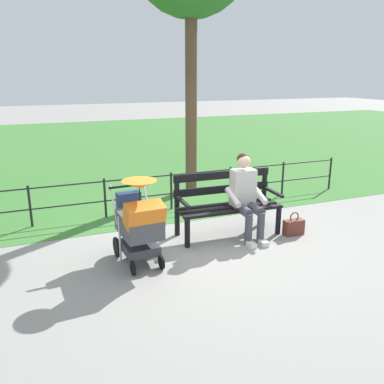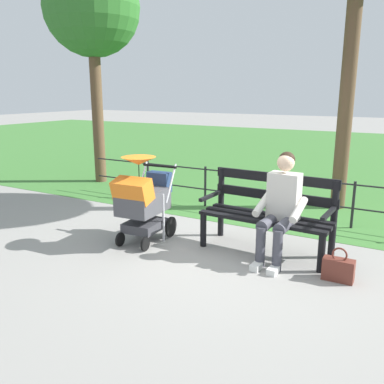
{
  "view_description": "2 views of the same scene",
  "coord_description": "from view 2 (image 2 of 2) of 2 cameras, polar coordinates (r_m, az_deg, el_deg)",
  "views": [
    {
      "loc": [
        2.27,
        5.15,
        2.4
      ],
      "look_at": [
        0.21,
        0.02,
        0.77
      ],
      "focal_mm": 37.43,
      "sensor_mm": 36.0,
      "label": 1
    },
    {
      "loc": [
        -1.98,
        4.58,
        1.95
      ],
      "look_at": [
        0.51,
        0.18,
        0.7
      ],
      "focal_mm": 38.25,
      "sensor_mm": 36.0,
      "label": 2
    }
  ],
  "objects": [
    {
      "name": "handbag",
      "position": [
        4.65,
        19.73,
        -10.09
      ],
      "size": [
        0.32,
        0.14,
        0.37
      ],
      "color": "brown",
      "rests_on": "ground"
    },
    {
      "name": "ground_plane",
      "position": [
        5.35,
        5.73,
        -7.56
      ],
      "size": [
        60.0,
        60.0,
        0.0
      ],
      "primitive_type": "plane",
      "color": "gray"
    },
    {
      "name": "park_bench",
      "position": [
        5.15,
        10.64,
        -2.44
      ],
      "size": [
        1.62,
        0.66,
        0.96
      ],
      "color": "black",
      "rests_on": "ground"
    },
    {
      "name": "park_fence",
      "position": [
        6.52,
        13.44,
        -0.1
      ],
      "size": [
        7.27,
        0.04,
        0.7
      ],
      "color": "black",
      "rests_on": "ground"
    },
    {
      "name": "person_on_bench",
      "position": [
        4.84,
        12.23,
        -1.7
      ],
      "size": [
        0.55,
        0.74,
        1.28
      ],
      "color": "#42424C",
      "rests_on": "ground"
    },
    {
      "name": "tree_near_bench",
      "position": [
        9.28,
        -13.79,
        23.46
      ],
      "size": [
        1.96,
        1.96,
        4.58
      ],
      "color": "brown",
      "rests_on": "ground"
    },
    {
      "name": "stroller",
      "position": [
        5.35,
        -6.86,
        -0.9
      ],
      "size": [
        0.55,
        0.92,
        1.15
      ],
      "color": "black",
      "rests_on": "ground"
    },
    {
      "name": "grass_lawn",
      "position": [
        13.66,
        20.93,
        4.75
      ],
      "size": [
        40.0,
        16.0,
        0.01
      ],
      "primitive_type": "cube",
      "color": "#3D7533",
      "rests_on": "ground"
    }
  ]
}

